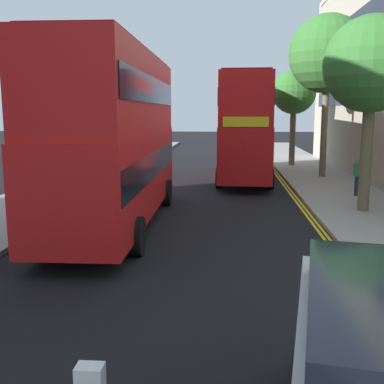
% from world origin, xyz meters
% --- Properties ---
extents(sidewalk_right, '(4.00, 80.00, 0.14)m').
position_xyz_m(sidewalk_right, '(6.50, 16.00, 0.07)').
color(sidewalk_right, '#9E9991').
rests_on(sidewalk_right, ground).
extents(sidewalk_left, '(4.00, 80.00, 0.14)m').
position_xyz_m(sidewalk_left, '(-6.50, 16.00, 0.07)').
color(sidewalk_left, '#9E9991').
rests_on(sidewalk_left, ground).
extents(kerb_line_outer, '(0.10, 56.00, 0.01)m').
position_xyz_m(kerb_line_outer, '(4.40, 14.00, 0.00)').
color(kerb_line_outer, yellow).
rests_on(kerb_line_outer, ground).
extents(kerb_line_inner, '(0.10, 56.00, 0.01)m').
position_xyz_m(kerb_line_inner, '(4.24, 14.00, 0.00)').
color(kerb_line_inner, yellow).
rests_on(kerb_line_inner, ground).
extents(double_decker_bus_away, '(2.90, 10.84, 5.64)m').
position_xyz_m(double_decker_bus_away, '(-2.27, 14.86, 3.03)').
color(double_decker_bus_away, red).
rests_on(double_decker_bus_away, ground).
extents(double_decker_bus_oncoming, '(3.09, 10.89, 5.64)m').
position_xyz_m(double_decker_bus_oncoming, '(2.32, 25.93, 3.03)').
color(double_decker_bus_oncoming, red).
rests_on(double_decker_bus_oncoming, ground).
extents(pedestrian_far, '(0.34, 0.22, 1.62)m').
position_xyz_m(pedestrian_far, '(6.94, 20.25, 0.99)').
color(pedestrian_far, '#2D2D38').
rests_on(pedestrian_far, sidewalk_right).
extents(street_tree_mid, '(4.22, 4.22, 8.78)m').
position_xyz_m(street_tree_mid, '(6.67, 26.47, 6.78)').
color(street_tree_mid, '#6B6047').
rests_on(street_tree_mid, sidewalk_right).
extents(street_tree_far, '(3.38, 3.38, 6.92)m').
position_xyz_m(street_tree_far, '(6.36, 17.18, 5.31)').
color(street_tree_far, '#6B6047').
rests_on(street_tree_far, sidewalk_right).
extents(street_tree_distant, '(2.94, 2.94, 6.37)m').
position_xyz_m(street_tree_distant, '(5.71, 32.11, 4.97)').
color(street_tree_distant, '#6B6047').
rests_on(street_tree_distant, sidewalk_right).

